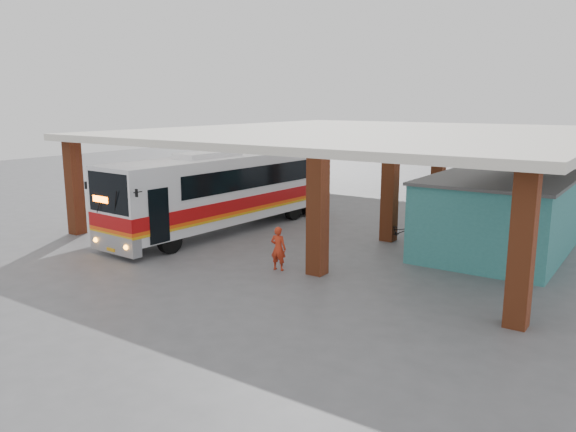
{
  "coord_description": "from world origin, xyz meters",
  "views": [
    {
      "loc": [
        13.06,
        -19.43,
        6.04
      ],
      "look_at": [
        -0.33,
        0.0,
        1.22
      ],
      "focal_mm": 35.0,
      "sensor_mm": 36.0,
      "label": 1
    }
  ],
  "objects_px": {
    "coach_bus": "(225,191)",
    "red_chair": "(455,221)",
    "motorcycle": "(399,232)",
    "pedestrian": "(278,248)"
  },
  "relations": [
    {
      "from": "pedestrian",
      "to": "red_chair",
      "type": "bearing_deg",
      "value": -115.89
    },
    {
      "from": "pedestrian",
      "to": "red_chair",
      "type": "xyz_separation_m",
      "value": [
        3.05,
        10.46,
        -0.45
      ]
    },
    {
      "from": "motorcycle",
      "to": "pedestrian",
      "type": "bearing_deg",
      "value": 168.02
    },
    {
      "from": "pedestrian",
      "to": "motorcycle",
      "type": "bearing_deg",
      "value": -116.95
    },
    {
      "from": "motorcycle",
      "to": "coach_bus",
      "type": "bearing_deg",
      "value": 112.0
    },
    {
      "from": "red_chair",
      "to": "motorcycle",
      "type": "bearing_deg",
      "value": -126.37
    },
    {
      "from": "coach_bus",
      "to": "motorcycle",
      "type": "distance_m",
      "value": 8.34
    },
    {
      "from": "coach_bus",
      "to": "red_chair",
      "type": "xyz_separation_m",
      "value": [
        8.96,
        6.52,
        -1.53
      ]
    },
    {
      "from": "motorcycle",
      "to": "pedestrian",
      "type": "distance_m",
      "value": 6.6
    },
    {
      "from": "motorcycle",
      "to": "red_chair",
      "type": "xyz_separation_m",
      "value": [
        1.09,
        4.17,
        -0.11
      ]
    }
  ]
}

